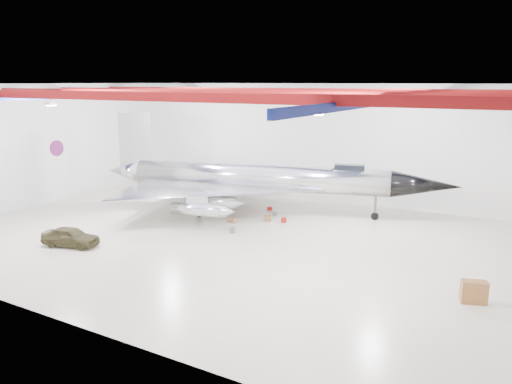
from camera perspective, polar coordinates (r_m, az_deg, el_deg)
The scene contains 17 objects.
floor at distance 37.17m, azimuth -4.03°, elevation -5.01°, with size 40.00×40.00×0.00m, color beige.
wall_back at distance 48.94m, azimuth 5.74°, elevation 5.79°, with size 40.00×40.00×0.00m, color silver.
wall_left at distance 49.83m, azimuth -23.69°, elevation 4.93°, with size 30.00×30.00×0.00m, color silver.
ceiling at distance 35.45m, azimuth -4.30°, elevation 12.20°, with size 40.00×40.00×0.00m, color #0A0F38.
ceiling_structure at distance 35.46m, azimuth -4.28°, elevation 11.11°, with size 39.50×29.50×1.08m.
wall_roundel at distance 51.05m, azimuth -21.80°, elevation 4.67°, with size 1.50×1.50×0.10m, color #B21414.
jet_aircraft at distance 43.06m, azimuth 0.19°, elevation 1.26°, with size 30.36×21.72×8.44m.
jeep at distance 36.96m, azimuth -20.44°, elevation -4.80°, with size 1.61×3.99×1.36m, color #3C361E.
desk at distance 28.45m, azimuth 23.63°, elevation -10.43°, with size 1.29×0.65×1.18m, color brown.
crate_ply at distance 43.76m, azimuth -3.51°, elevation -2.03°, with size 0.58×0.47×0.41m, color olive.
toolbox_red at distance 44.33m, azimuth 1.58°, elevation -1.89°, with size 0.43×0.34×0.30m, color #9C0F10.
engine_drum at distance 37.79m, azimuth -2.70°, elevation -4.38°, with size 0.44×0.44×0.40m, color #59595B.
parts_bin at distance 40.92m, azimuth 1.34°, elevation -3.04°, with size 0.59×0.47×0.41m, color olive.
crate_small at distance 46.74m, azimuth -3.05°, elevation -1.16°, with size 0.41×0.33×0.29m, color #59595B.
tool_chest at distance 40.54m, azimuth 3.19°, elevation -3.22°, with size 0.43×0.43×0.39m, color #9C0F10.
oil_barrel at distance 40.47m, azimuth -2.67°, elevation -3.25°, with size 0.55×0.44×0.38m, color olive.
spares_box at distance 42.68m, azimuth 2.16°, elevation -2.46°, with size 0.34×0.34×0.31m, color #59595B.
Camera 1 is at (19.86, -29.37, 11.17)m, focal length 35.00 mm.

